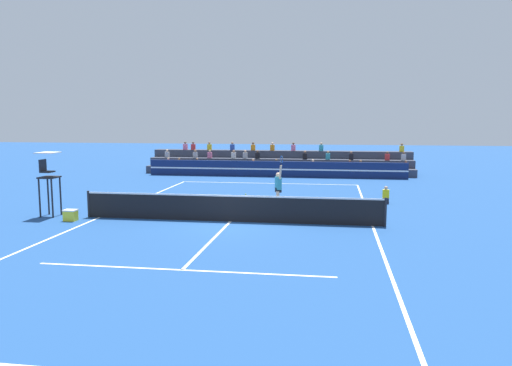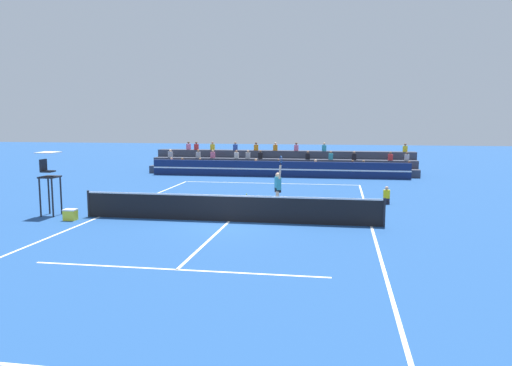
{
  "view_description": "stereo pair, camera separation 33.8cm",
  "coord_description": "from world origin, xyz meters",
  "px_view_note": "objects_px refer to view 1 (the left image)",
  "views": [
    {
      "loc": [
        3.93,
        -18.95,
        4.04
      ],
      "look_at": [
        0.49,
        3.53,
        1.1
      ],
      "focal_mm": 35.0,
      "sensor_mm": 36.0,
      "label": 1
    },
    {
      "loc": [
        4.26,
        -18.9,
        4.04
      ],
      "look_at": [
        0.49,
        3.53,
        1.1
      ],
      "focal_mm": 35.0,
      "sensor_mm": 36.0,
      "label": 2
    }
  ],
  "objects_px": {
    "tennis_ball": "(246,194)",
    "umpire_chair": "(48,175)",
    "ball_kid_courtside": "(386,197)",
    "tennis_player": "(278,189)",
    "equipment_cooler": "(70,215)"
  },
  "relations": [
    {
      "from": "tennis_ball",
      "to": "umpire_chair",
      "type": "bearing_deg",
      "value": -135.39
    },
    {
      "from": "umpire_chair",
      "to": "ball_kid_courtside",
      "type": "distance_m",
      "value": 15.21
    },
    {
      "from": "tennis_player",
      "to": "equipment_cooler",
      "type": "bearing_deg",
      "value": -157.33
    },
    {
      "from": "ball_kid_courtside",
      "to": "tennis_ball",
      "type": "xyz_separation_m",
      "value": [
        -7.11,
        1.71,
        -0.3
      ]
    },
    {
      "from": "umpire_chair",
      "to": "tennis_ball",
      "type": "bearing_deg",
      "value": 44.61
    },
    {
      "from": "umpire_chair",
      "to": "tennis_player",
      "type": "distance_m",
      "value": 9.68
    },
    {
      "from": "umpire_chair",
      "to": "ball_kid_courtside",
      "type": "height_order",
      "value": "umpire_chair"
    },
    {
      "from": "ball_kid_courtside",
      "to": "umpire_chair",
      "type": "bearing_deg",
      "value": -159.59
    },
    {
      "from": "ball_kid_courtside",
      "to": "tennis_player",
      "type": "height_order",
      "value": "tennis_player"
    },
    {
      "from": "ball_kid_courtside",
      "to": "equipment_cooler",
      "type": "xyz_separation_m",
      "value": [
        -12.83,
        -6.07,
        -0.1
      ]
    },
    {
      "from": "ball_kid_courtside",
      "to": "tennis_ball",
      "type": "height_order",
      "value": "ball_kid_courtside"
    },
    {
      "from": "umpire_chair",
      "to": "tennis_player",
      "type": "height_order",
      "value": "umpire_chair"
    },
    {
      "from": "tennis_player",
      "to": "ball_kid_courtside",
      "type": "bearing_deg",
      "value": 29.42
    },
    {
      "from": "equipment_cooler",
      "to": "tennis_player",
      "type": "bearing_deg",
      "value": 22.67
    },
    {
      "from": "tennis_player",
      "to": "tennis_ball",
      "type": "height_order",
      "value": "tennis_player"
    }
  ]
}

